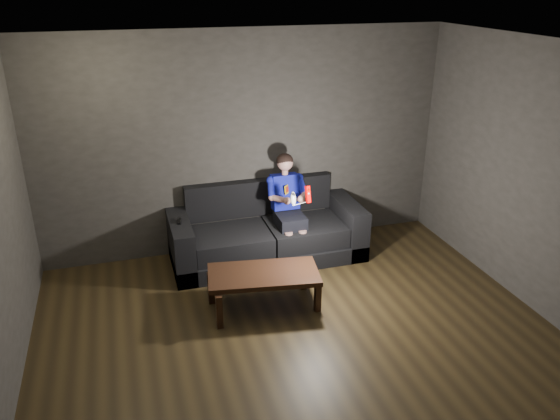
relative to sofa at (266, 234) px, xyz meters
name	(u,v)px	position (x,y,z in m)	size (l,w,h in m)	color
floor	(314,363)	(-0.14, -2.12, -0.29)	(5.00, 5.00, 0.00)	black
back_wall	(245,144)	(-0.14, 0.38, 1.06)	(5.00, 0.04, 2.70)	#33302D
ceiling	(323,55)	(-0.14, -2.12, 2.41)	(5.00, 5.00, 0.02)	white
sofa	(266,234)	(0.00, 0.00, 0.00)	(2.32, 1.00, 0.90)	black
child	(288,198)	(0.26, -0.06, 0.47)	(0.48, 0.59, 1.19)	black
wii_remote_red	(308,194)	(0.35, -0.52, 0.69)	(0.06, 0.08, 0.20)	#E50503
nunchuk_white	(293,198)	(0.18, -0.51, 0.65)	(0.07, 0.10, 0.17)	silver
wii_remote_black	(179,221)	(-1.04, -0.09, 0.35)	(0.06, 0.15, 0.03)	black
coffee_table	(263,277)	(-0.33, -1.11, 0.07)	(1.21, 0.74, 0.41)	black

